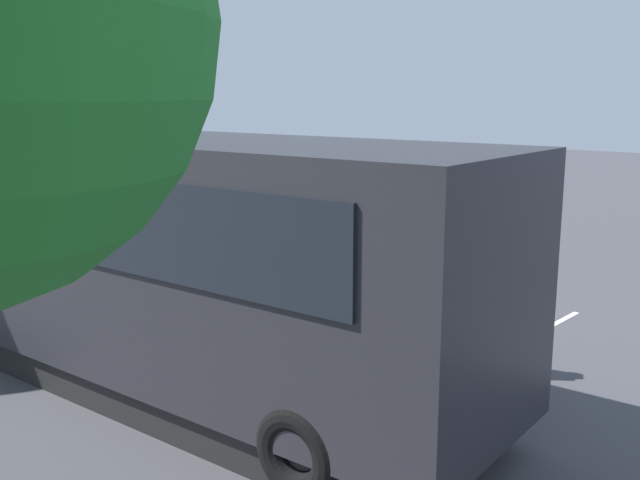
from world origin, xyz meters
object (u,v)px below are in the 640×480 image
spectator_left (393,284)px  tour_bus (149,259)px  spectator_centre (322,276)px  stunt_motorcycle (292,216)px  spectator_right (259,262)px  spectator_far_right (234,250)px  traffic_cone (352,252)px  parked_motorcycle_silver (174,280)px  spectator_far_left (457,301)px

spectator_left → tour_bus: bearing=60.0°
spectator_centre → stunt_motorcycle: size_ratio=0.84×
spectator_right → spectator_far_right: (0.98, -0.33, 0.00)m
spectator_left → spectator_right: (2.49, 0.33, 0.01)m
spectator_centre → stunt_motorcycle: (4.18, -3.83, 0.00)m
traffic_cone → stunt_motorcycle: bearing=11.4°
stunt_motorcycle → traffic_cone: 1.70m
stunt_motorcycle → spectator_centre: bearing=137.5°
spectator_left → spectator_centre: bearing=13.6°
spectator_centre → parked_motorcycle_silver: 3.18m
spectator_right → parked_motorcycle_silver: size_ratio=0.83×
spectator_far_left → traffic_cone: bearing=-39.3°
spectator_far_right → stunt_motorcycle: size_ratio=0.86×
spectator_far_right → traffic_cone: (0.33, -3.85, -0.71)m
tour_bus → spectator_centre: size_ratio=5.99×
spectator_far_left → spectator_centre: 2.36m
spectator_far_left → spectator_far_right: 4.69m
spectator_far_left → tour_bus: bearing=43.4°
tour_bus → traffic_cone: size_ratio=15.86×
tour_bus → spectator_centre: tour_bus is taller
spectator_centre → spectator_right: (1.34, 0.05, 0.03)m
spectator_far_left → spectator_left: spectator_far_left is taller
spectator_far_left → stunt_motorcycle: (6.54, -3.79, -0.03)m
stunt_motorcycle → tour_bus: bearing=118.3°
spectator_right → traffic_cone: size_ratio=2.72×
spectator_left → parked_motorcycle_silver: 4.35m
spectator_right → spectator_far_right: bearing=-18.7°
tour_bus → spectator_left: tour_bus is taller
traffic_cone → spectator_left: bearing=134.5°
spectator_right → traffic_cone: bearing=-72.7°
spectator_left → spectator_far_right: spectator_far_right is taller
spectator_far_left → traffic_cone: spectator_far_left is taller
spectator_far_right → spectator_right: bearing=161.3°
spectator_far_left → spectator_centre: spectator_far_left is taller
spectator_right → parked_motorcycle_silver: 1.89m
spectator_far_left → parked_motorcycle_silver: (5.47, 0.49, -0.54)m
spectator_right → spectator_far_right: size_ratio=1.00×
tour_bus → traffic_cone: tour_bus is taller
stunt_motorcycle → traffic_cone: size_ratio=3.15×
spectator_far_left → spectator_right: spectator_far_left is taller
parked_motorcycle_silver → traffic_cone: (-0.46, -4.59, -0.18)m
spectator_far_left → spectator_left: bearing=-11.2°
parked_motorcycle_silver → traffic_cone: parked_motorcycle_silver is taller
spectator_right → parked_motorcycle_silver: spectator_right is taller
tour_bus → spectator_left: (-1.77, -3.06, -0.64)m
spectator_right → parked_motorcycle_silver: bearing=12.9°
spectator_far_left → parked_motorcycle_silver: spectator_far_left is taller
stunt_motorcycle → traffic_cone: stunt_motorcycle is taller
parked_motorcycle_silver → spectator_left: bearing=-170.3°
spectator_left → spectator_far_right: (3.47, -0.01, 0.01)m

